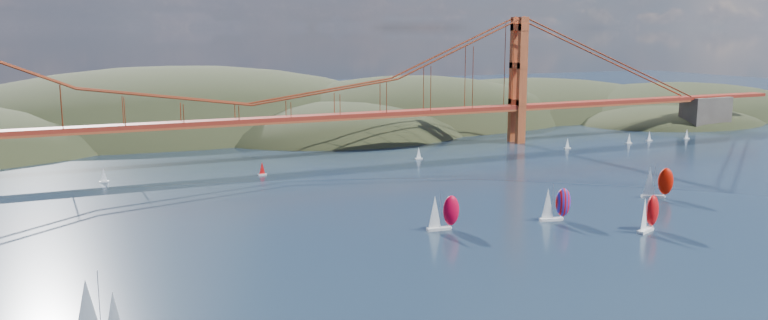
{
  "coord_description": "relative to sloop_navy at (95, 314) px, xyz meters",
  "views": [
    {
      "loc": [
        -69.74,
        -95.56,
        50.28
      ],
      "look_at": [
        14.49,
        90.0,
        14.25
      ],
      "focal_mm": 35.0,
      "sensor_mm": 36.0,
      "label": 1
    }
  ],
  "objects": [
    {
      "name": "distant_boat_8",
      "position": [
        125.68,
        133.86,
        -3.31
      ],
      "size": [
        3.0,
        2.0,
        4.7
      ],
      "color": "silver",
      "rests_on": "ground"
    },
    {
      "name": "headlands",
      "position": [
        109.97,
        253.03,
        -18.17
      ],
      "size": [
        725.0,
        225.0,
        96.0
      ],
      "color": "black",
      "rests_on": "ground"
    },
    {
      "name": "distant_boat_5",
      "position": [
        228.02,
        130.83,
        -3.31
      ],
      "size": [
        3.0,
        2.0,
        4.7
      ],
      "color": "silver",
      "rests_on": "ground"
    },
    {
      "name": "sloop_navy",
      "position": [
        0.0,
        0.0,
        0.0
      ],
      "size": [
        8.74,
        6.05,
        12.95
      ],
      "rotation": [
        0.0,
        0.0,
        -0.28
      ],
      "color": "black",
      "rests_on": "ground"
    },
    {
      "name": "distant_boat_7",
      "position": [
        262.16,
        130.95,
        -3.31
      ],
      "size": [
        3.0,
        2.0,
        4.7
      ],
      "color": "silver",
      "rests_on": "ground"
    },
    {
      "name": "racer_0",
      "position": [
        84.31,
        39.63,
        -1.04
      ],
      "size": [
        8.73,
        3.83,
        9.9
      ],
      "rotation": [
        0.0,
        0.0,
        -0.1
      ],
      "color": "silver",
      "rests_on": "ground"
    },
    {
      "name": "racer_1",
      "position": [
        130.51,
        17.21,
        -0.95
      ],
      "size": [
        9.02,
        6.09,
        10.09
      ],
      "rotation": [
        0.0,
        0.0,
        0.39
      ],
      "color": "white",
      "rests_on": "ground"
    },
    {
      "name": "distant_boat_3",
      "position": [
        10.95,
        137.47,
        -3.31
      ],
      "size": [
        3.0,
        2.0,
        4.7
      ],
      "color": "silver",
      "rests_on": "ground"
    },
    {
      "name": "racer_2",
      "position": [
        160.3,
        44.84,
        -0.8
      ],
      "size": [
        9.19,
        7.07,
        10.41
      ],
      "rotation": [
        0.0,
        0.0,
        -0.51
      ],
      "color": "silver",
      "rests_on": "ground"
    },
    {
      "name": "distant_boat_6",
      "position": [
        241.84,
        133.14,
        -3.31
      ],
      "size": [
        3.0,
        2.0,
        4.7
      ],
      "color": "silver",
      "rests_on": "ground"
    },
    {
      "name": "distant_boat_4",
      "position": [
        194.53,
        130.84,
        -3.31
      ],
      "size": [
        3.0,
        2.0,
        4.7
      ],
      "color": "silver",
      "rests_on": "ground"
    },
    {
      "name": "racer_rwb",
      "position": [
        115.92,
        35.58,
        -1.09
      ],
      "size": [
        8.73,
        4.56,
        9.8
      ],
      "rotation": [
        0.0,
        0.0,
        -0.19
      ],
      "color": "white",
      "rests_on": "ground"
    },
    {
      "name": "distant_boat_9",
      "position": [
        61.8,
        127.7,
        -3.31
      ],
      "size": [
        3.0,
        2.0,
        4.7
      ],
      "color": "silver",
      "rests_on": "ground"
    },
    {
      "name": "bridge",
      "position": [
        63.27,
        154.74,
        26.52
      ],
      "size": [
        552.0,
        12.0,
        55.0
      ],
      "color": "maroon",
      "rests_on": "ground"
    }
  ]
}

